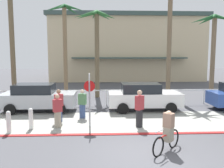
{
  "coord_description": "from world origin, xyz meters",
  "views": [
    {
      "loc": [
        -1.49,
        -8.07,
        3.47
      ],
      "look_at": [
        -0.86,
        6.0,
        1.74
      ],
      "focal_mm": 39.26,
      "sensor_mm": 36.0,
      "label": 1
    }
  ],
  "objects_px": {
    "palm_tree_5": "(214,36)",
    "cyclist_red_0": "(168,132)",
    "palm_tree_1": "(10,2)",
    "car_silver_1": "(38,97)",
    "pedestrian_3": "(58,112)",
    "palm_tree_3": "(96,32)",
    "pedestrian_2": "(82,105)",
    "stop_sign_bike_lane": "(89,93)",
    "bollard_1": "(31,118)",
    "palm_tree_2": "(65,28)",
    "palm_tree_4": "(170,15)",
    "pedestrian_0": "(139,110)",
    "pedestrian_1": "(59,107)",
    "car_white_2": "(144,97)",
    "bollard_2": "(9,122)"
  },
  "relations": [
    {
      "from": "stop_sign_bike_lane",
      "to": "pedestrian_3",
      "type": "xyz_separation_m",
      "value": [
        -1.51,
        0.04,
        -0.95
      ]
    },
    {
      "from": "car_white_2",
      "to": "cyclist_red_0",
      "type": "distance_m",
      "value": 6.37
    },
    {
      "from": "palm_tree_1",
      "to": "pedestrian_0",
      "type": "relative_size",
      "value": 5.57
    },
    {
      "from": "stop_sign_bike_lane",
      "to": "pedestrian_1",
      "type": "xyz_separation_m",
      "value": [
        -1.62,
        1.02,
        -0.9
      ]
    },
    {
      "from": "palm_tree_3",
      "to": "pedestrian_1",
      "type": "distance_m",
      "value": 8.66
    },
    {
      "from": "car_silver_1",
      "to": "pedestrian_3",
      "type": "bearing_deg",
      "value": -62.19
    },
    {
      "from": "palm_tree_1",
      "to": "pedestrian_0",
      "type": "xyz_separation_m",
      "value": [
        8.41,
        -7.49,
        -6.39
      ]
    },
    {
      "from": "pedestrian_0",
      "to": "palm_tree_2",
      "type": "bearing_deg",
      "value": 115.13
    },
    {
      "from": "palm_tree_4",
      "to": "pedestrian_0",
      "type": "relative_size",
      "value": 4.93
    },
    {
      "from": "palm_tree_3",
      "to": "palm_tree_4",
      "type": "relative_size",
      "value": 0.78
    },
    {
      "from": "palm_tree_5",
      "to": "cyclist_red_0",
      "type": "xyz_separation_m",
      "value": [
        -6.49,
        -10.76,
        -4.17
      ]
    },
    {
      "from": "palm_tree_5",
      "to": "pedestrian_0",
      "type": "height_order",
      "value": "palm_tree_5"
    },
    {
      "from": "cyclist_red_0",
      "to": "pedestrian_0",
      "type": "height_order",
      "value": "pedestrian_0"
    },
    {
      "from": "car_white_2",
      "to": "pedestrian_3",
      "type": "relative_size",
      "value": 2.75
    },
    {
      "from": "palm_tree_4",
      "to": "cyclist_red_0",
      "type": "xyz_separation_m",
      "value": [
        -2.99,
        -10.96,
        -5.83
      ]
    },
    {
      "from": "car_white_2",
      "to": "pedestrian_1",
      "type": "bearing_deg",
      "value": -153.89
    },
    {
      "from": "pedestrian_3",
      "to": "palm_tree_3",
      "type": "bearing_deg",
      "value": 78.28
    },
    {
      "from": "cyclist_red_0",
      "to": "pedestrian_2",
      "type": "relative_size",
      "value": 0.95
    },
    {
      "from": "palm_tree_1",
      "to": "car_silver_1",
      "type": "bearing_deg",
      "value": -55.19
    },
    {
      "from": "palm_tree_5",
      "to": "pedestrian_2",
      "type": "height_order",
      "value": "palm_tree_5"
    },
    {
      "from": "bollard_1",
      "to": "palm_tree_3",
      "type": "bearing_deg",
      "value": 71.07
    },
    {
      "from": "palm_tree_1",
      "to": "car_silver_1",
      "type": "relative_size",
      "value": 2.27
    },
    {
      "from": "pedestrian_0",
      "to": "pedestrian_1",
      "type": "bearing_deg",
      "value": 164.21
    },
    {
      "from": "palm_tree_2",
      "to": "pedestrian_1",
      "type": "xyz_separation_m",
      "value": [
        0.96,
        -9.4,
        -4.94
      ]
    },
    {
      "from": "pedestrian_0",
      "to": "pedestrian_3",
      "type": "bearing_deg",
      "value": 177.9
    },
    {
      "from": "stop_sign_bike_lane",
      "to": "bollard_1",
      "type": "height_order",
      "value": "stop_sign_bike_lane"
    },
    {
      "from": "palm_tree_3",
      "to": "palm_tree_4",
      "type": "distance_m",
      "value": 5.89
    },
    {
      "from": "palm_tree_4",
      "to": "palm_tree_5",
      "type": "relative_size",
      "value": 1.34
    },
    {
      "from": "bollard_1",
      "to": "pedestrian_3",
      "type": "relative_size",
      "value": 0.63
    },
    {
      "from": "car_silver_1",
      "to": "palm_tree_5",
      "type": "bearing_deg",
      "value": 18.98
    },
    {
      "from": "car_white_2",
      "to": "palm_tree_1",
      "type": "bearing_deg",
      "value": 156.41
    },
    {
      "from": "pedestrian_2",
      "to": "pedestrian_3",
      "type": "height_order",
      "value": "pedestrian_3"
    },
    {
      "from": "stop_sign_bike_lane",
      "to": "palm_tree_5",
      "type": "distance_m",
      "value": 12.6
    },
    {
      "from": "palm_tree_2",
      "to": "palm_tree_4",
      "type": "distance_m",
      "value": 8.88
    },
    {
      "from": "car_silver_1",
      "to": "car_white_2",
      "type": "height_order",
      "value": "same"
    },
    {
      "from": "palm_tree_2",
      "to": "palm_tree_4",
      "type": "relative_size",
      "value": 0.88
    },
    {
      "from": "pedestrian_2",
      "to": "cyclist_red_0",
      "type": "bearing_deg",
      "value": -54.26
    },
    {
      "from": "palm_tree_1",
      "to": "pedestrian_2",
      "type": "distance_m",
      "value": 10.28
    },
    {
      "from": "palm_tree_1",
      "to": "palm_tree_5",
      "type": "height_order",
      "value": "palm_tree_1"
    },
    {
      "from": "palm_tree_2",
      "to": "cyclist_red_0",
      "type": "distance_m",
      "value": 15.35
    },
    {
      "from": "bollard_2",
      "to": "palm_tree_3",
      "type": "height_order",
      "value": "palm_tree_3"
    },
    {
      "from": "bollard_1",
      "to": "cyclist_red_0",
      "type": "bearing_deg",
      "value": -26.56
    },
    {
      "from": "palm_tree_1",
      "to": "cyclist_red_0",
      "type": "relative_size",
      "value": 6.66
    },
    {
      "from": "palm_tree_1",
      "to": "palm_tree_2",
      "type": "relative_size",
      "value": 1.29
    },
    {
      "from": "palm_tree_3",
      "to": "cyclist_red_0",
      "type": "relative_size",
      "value": 4.59
    },
    {
      "from": "stop_sign_bike_lane",
      "to": "pedestrian_0",
      "type": "relative_size",
      "value": 1.43
    },
    {
      "from": "bollard_1",
      "to": "car_white_2",
      "type": "bearing_deg",
      "value": 31.21
    },
    {
      "from": "bollard_1",
      "to": "palm_tree_1",
      "type": "distance_m",
      "value": 10.66
    },
    {
      "from": "stop_sign_bike_lane",
      "to": "palm_tree_3",
      "type": "distance_m",
      "value": 8.96
    },
    {
      "from": "bollard_1",
      "to": "pedestrian_2",
      "type": "bearing_deg",
      "value": 40.59
    }
  ]
}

